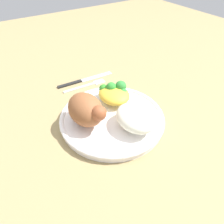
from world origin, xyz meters
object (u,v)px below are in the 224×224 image
roasted_chicken (86,110)px  plate (112,118)px  rice_pile (136,118)px  mac_cheese_with_broccoli (114,93)px  knife (81,80)px  fork (87,85)px

roasted_chicken → plate: bearing=77.7°
rice_pile → mac_cheese_with_broccoli: 0.11m
plate → knife: (-0.21, 0.02, -0.01)m
fork → knife: (-0.03, -0.00, 0.00)m
plate → mac_cheese_with_broccoli: mac_cheese_with_broccoli is taller
rice_pile → knife: (-0.27, -0.01, -0.04)m
fork → rice_pile: bearing=1.2°
rice_pile → knife: 0.28m
plate → mac_cheese_with_broccoli: 0.07m
rice_pile → fork: 0.24m
plate → knife: size_ratio=1.38×
plate → fork: bearing=173.1°
rice_pile → knife: size_ratio=0.54×
rice_pile → roasted_chicken: bearing=-129.3°
mac_cheese_with_broccoli → fork: size_ratio=0.65×
plate → roasted_chicken: size_ratio=2.38×
roasted_chicken → rice_pile: 0.12m
plate → rice_pile: (0.06, 0.03, 0.03)m
rice_pile → fork: size_ratio=0.73×
rice_pile → knife: bearing=-178.4°
roasted_chicken → mac_cheese_with_broccoli: 0.11m
plate → roasted_chicken: bearing=-102.3°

